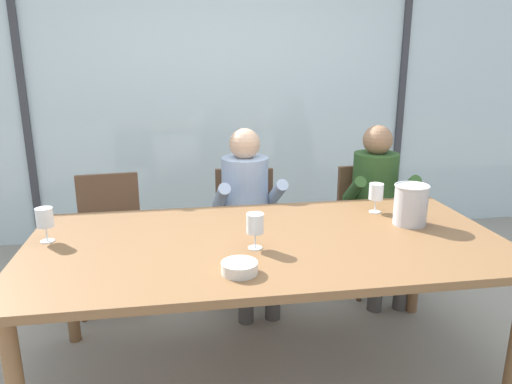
# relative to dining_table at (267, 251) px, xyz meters

# --- Properties ---
(ground) EXTENTS (14.00, 14.00, 0.00)m
(ground) POSITION_rel_dining_table_xyz_m (0.00, 1.00, -0.71)
(ground) COLOR #9E9384
(window_glass_panel) EXTENTS (7.59, 0.03, 2.60)m
(window_glass_panel) POSITION_rel_dining_table_xyz_m (0.00, 2.20, 0.59)
(window_glass_panel) COLOR silver
(window_glass_panel) RESTS_ON ground
(window_mullion_left) EXTENTS (0.06, 0.06, 2.60)m
(window_mullion_left) POSITION_rel_dining_table_xyz_m (-1.71, 2.18, 0.59)
(window_mullion_left) COLOR #38383D
(window_mullion_left) RESTS_ON ground
(window_mullion_right) EXTENTS (0.06, 0.06, 2.60)m
(window_mullion_right) POSITION_rel_dining_table_xyz_m (1.71, 2.18, 0.59)
(window_mullion_right) COLOR #38383D
(window_mullion_right) RESTS_ON ground
(hillside_vineyard) EXTENTS (13.59, 2.40, 1.89)m
(hillside_vineyard) POSITION_rel_dining_table_xyz_m (0.00, 5.72, 0.23)
(hillside_vineyard) COLOR #477A38
(hillside_vineyard) RESTS_ON ground
(dining_table) EXTENTS (2.39, 1.18, 0.78)m
(dining_table) POSITION_rel_dining_table_xyz_m (0.00, 0.00, 0.00)
(dining_table) COLOR brown
(dining_table) RESTS_ON ground
(chair_near_curtain) EXTENTS (0.48, 0.48, 0.89)m
(chair_near_curtain) POSITION_rel_dining_table_xyz_m (-0.91, 1.01, -0.20)
(chair_near_curtain) COLOR brown
(chair_near_curtain) RESTS_ON ground
(chair_left_of_center) EXTENTS (0.47, 0.47, 0.89)m
(chair_left_of_center) POSITION_rel_dining_table_xyz_m (0.03, 1.02, -0.20)
(chair_left_of_center) COLOR brown
(chair_left_of_center) RESTS_ON ground
(chair_center) EXTENTS (0.48, 0.48, 0.89)m
(chair_center) POSITION_rel_dining_table_xyz_m (0.95, 0.98, -0.20)
(chair_center) COLOR brown
(chair_center) RESTS_ON ground
(person_pale_blue_shirt) EXTENTS (0.49, 0.63, 1.20)m
(person_pale_blue_shirt) POSITION_rel_dining_table_xyz_m (0.02, 0.86, -0.02)
(person_pale_blue_shirt) COLOR #9EB2D1
(person_pale_blue_shirt) RESTS_ON ground
(person_olive_shirt) EXTENTS (0.48, 0.62, 1.20)m
(person_olive_shirt) POSITION_rel_dining_table_xyz_m (0.96, 0.86, -0.02)
(person_olive_shirt) COLOR #2D5123
(person_olive_shirt) RESTS_ON ground
(ice_bucket_primary) EXTENTS (0.19, 0.19, 0.22)m
(ice_bucket_primary) POSITION_rel_dining_table_xyz_m (0.81, 0.10, 0.18)
(ice_bucket_primary) COLOR #B7B7BC
(ice_bucket_primary) RESTS_ON dining_table
(tasting_bowl) EXTENTS (0.16, 0.16, 0.05)m
(tasting_bowl) POSITION_rel_dining_table_xyz_m (-0.19, -0.37, 0.09)
(tasting_bowl) COLOR silver
(tasting_bowl) RESTS_ON dining_table
(wine_glass_by_left_taster) EXTENTS (0.08, 0.08, 0.17)m
(wine_glass_by_left_taster) POSITION_rel_dining_table_xyz_m (-0.08, -0.11, 0.18)
(wine_glass_by_left_taster) COLOR silver
(wine_glass_by_left_taster) RESTS_ON dining_table
(wine_glass_near_bucket) EXTENTS (0.08, 0.08, 0.17)m
(wine_glass_near_bucket) POSITION_rel_dining_table_xyz_m (-1.09, 0.15, 0.19)
(wine_glass_near_bucket) COLOR silver
(wine_glass_near_bucket) RESTS_ON dining_table
(wine_glass_center_pour) EXTENTS (0.08, 0.08, 0.17)m
(wine_glass_center_pour) POSITION_rel_dining_table_xyz_m (0.71, 0.33, 0.19)
(wine_glass_center_pour) COLOR silver
(wine_glass_center_pour) RESTS_ON dining_table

